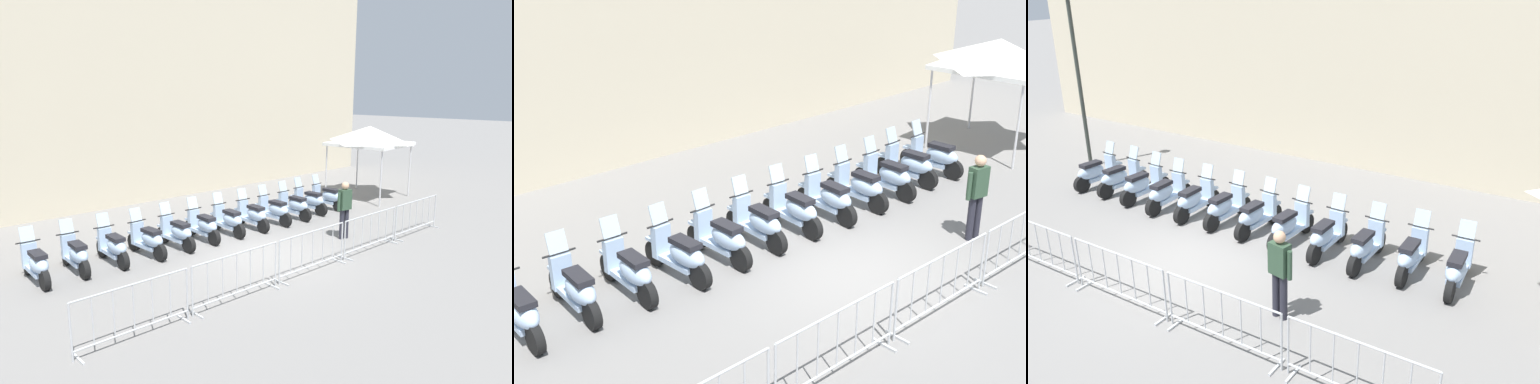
# 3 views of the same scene
# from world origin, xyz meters

# --- Properties ---
(ground_plane) EXTENTS (120.00, 120.00, 0.00)m
(ground_plane) POSITION_xyz_m (0.00, 0.00, 0.00)
(ground_plane) COLOR slate
(motorcycle_0) EXTENTS (0.62, 1.72, 1.24)m
(motorcycle_0) POSITION_xyz_m (-4.99, 2.54, 0.45)
(motorcycle_0) COLOR black
(motorcycle_0) RESTS_ON ground
(motorcycle_1) EXTENTS (0.64, 1.72, 1.24)m
(motorcycle_1) POSITION_xyz_m (-4.05, 2.48, 0.45)
(motorcycle_1) COLOR black
(motorcycle_1) RESTS_ON ground
(motorcycle_2) EXTENTS (0.61, 1.72, 1.24)m
(motorcycle_2) POSITION_xyz_m (-3.11, 2.32, 0.45)
(motorcycle_2) COLOR black
(motorcycle_2) RESTS_ON ground
(motorcycle_3) EXTENTS (0.56, 1.72, 1.24)m
(motorcycle_3) POSITION_xyz_m (-2.16, 2.14, 0.45)
(motorcycle_3) COLOR black
(motorcycle_3) RESTS_ON ground
(motorcycle_4) EXTENTS (0.56, 1.73, 1.24)m
(motorcycle_4) POSITION_xyz_m (-1.22, 2.08, 0.45)
(motorcycle_4) COLOR black
(motorcycle_4) RESTS_ON ground
(motorcycle_5) EXTENTS (0.61, 1.72, 1.24)m
(motorcycle_5) POSITION_xyz_m (-0.28, 2.03, 0.45)
(motorcycle_5) COLOR black
(motorcycle_5) RESTS_ON ground
(motorcycle_6) EXTENTS (0.64, 1.72, 1.24)m
(motorcycle_6) POSITION_xyz_m (0.67, 1.93, 0.45)
(motorcycle_6) COLOR black
(motorcycle_6) RESTS_ON ground
(motorcycle_7) EXTENTS (0.65, 1.72, 1.24)m
(motorcycle_7) POSITION_xyz_m (1.60, 1.78, 0.45)
(motorcycle_7) COLOR black
(motorcycle_7) RESTS_ON ground
(motorcycle_8) EXTENTS (0.58, 1.72, 1.24)m
(motorcycle_8) POSITION_xyz_m (2.55, 1.69, 0.45)
(motorcycle_8) COLOR black
(motorcycle_8) RESTS_ON ground
(motorcycle_9) EXTENTS (0.59, 1.72, 1.24)m
(motorcycle_9) POSITION_xyz_m (3.50, 1.58, 0.45)
(motorcycle_9) COLOR black
(motorcycle_9) RESTS_ON ground
(motorcycle_10) EXTENTS (0.56, 1.73, 1.24)m
(motorcycle_10) POSITION_xyz_m (4.46, 1.61, 0.45)
(motorcycle_10) COLOR black
(motorcycle_10) RESTS_ON ground
(motorcycle_11) EXTENTS (0.56, 1.72, 1.24)m
(motorcycle_11) POSITION_xyz_m (5.40, 1.49, 0.45)
(motorcycle_11) COLOR black
(motorcycle_11) RESTS_ON ground
(barrier_segment_1) EXTENTS (2.32, 0.65, 1.07)m
(barrier_segment_1) POSITION_xyz_m (-2.59, -1.58, 0.53)
(barrier_segment_1) COLOR #B2B5B7
(barrier_segment_1) RESTS_ON ground
(barrier_segment_2) EXTENTS (2.32, 0.65, 1.07)m
(barrier_segment_2) POSITION_xyz_m (-0.18, -1.82, 0.53)
(barrier_segment_2) COLOR #B2B5B7
(barrier_segment_2) RESTS_ON ground
(barrier_segment_3) EXTENTS (2.32, 0.65, 1.07)m
(barrier_segment_3) POSITION_xyz_m (2.22, -2.06, 0.53)
(barrier_segment_3) COLOR #B2B5B7
(barrier_segment_3) RESTS_ON ground
(officer_near_row_end) EXTENTS (0.53, 0.31, 1.73)m
(officer_near_row_end) POSITION_xyz_m (2.70, -0.91, 0.98)
(officer_near_row_end) COLOR #23232D
(officer_near_row_end) RESTS_ON ground
(canopy_tent) EXTENTS (2.72, 2.72, 2.91)m
(canopy_tent) POSITION_xyz_m (8.25, 1.42, 2.52)
(canopy_tent) COLOR silver
(canopy_tent) RESTS_ON ground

